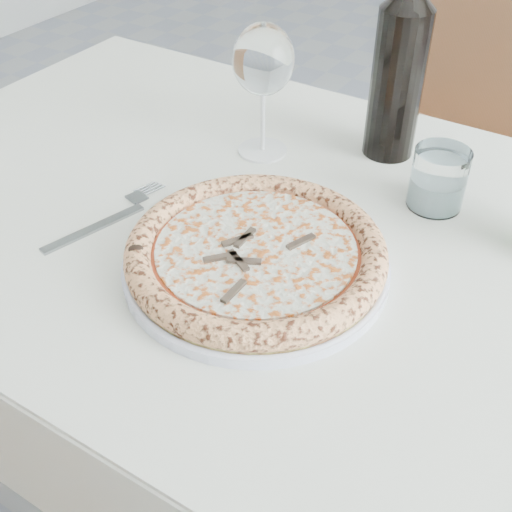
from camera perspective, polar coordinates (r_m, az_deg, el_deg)
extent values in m
cube|color=slate|center=(1.57, 1.87, -14.40)|extent=(5.00, 6.00, 0.02)
cube|color=brown|center=(0.86, 3.61, 1.19)|extent=(1.27, 0.74, 0.04)
cube|color=silver|center=(0.84, 3.67, 2.42)|extent=(1.33, 0.80, 0.01)
cube|color=silver|center=(1.21, 12.79, 7.47)|extent=(1.32, 0.01, 0.22)
cube|color=silver|center=(0.72, -13.45, -21.10)|extent=(1.32, 0.01, 0.22)
cylinder|color=brown|center=(1.55, -9.87, 3.09)|extent=(0.06, 0.06, 0.71)
cube|color=brown|center=(1.62, 14.59, 7.94)|extent=(0.55, 0.55, 0.04)
cube|color=brown|center=(1.68, 20.11, 17.64)|extent=(0.46, 0.14, 0.46)
cylinder|color=brown|center=(1.54, 15.17, -5.01)|extent=(0.04, 0.04, 0.43)
cylinder|color=brown|center=(1.97, 11.94, 6.34)|extent=(0.04, 0.04, 0.43)
cylinder|color=brown|center=(1.70, 4.22, 1.41)|extent=(0.04, 0.04, 0.43)
cylinder|color=white|center=(0.77, 0.00, -0.75)|extent=(0.32, 0.32, 0.01)
torus|color=white|center=(0.77, 0.00, -0.46)|extent=(0.32, 0.32, 0.01)
cylinder|color=tan|center=(0.76, 0.00, 0.00)|extent=(0.30, 0.30, 0.01)
torus|color=#ECA166|center=(0.76, 0.00, 0.47)|extent=(0.31, 0.31, 0.03)
cylinder|color=#B03F20|center=(0.76, 0.00, 0.47)|extent=(0.26, 0.26, 0.00)
cylinder|color=silver|center=(0.75, 0.00, 0.65)|extent=(0.24, 0.24, 0.00)
cube|color=#32231C|center=(0.74, 1.98, 0.13)|extent=(0.04, 0.01, 0.00)
cube|color=#32231C|center=(0.77, 3.47, 1.65)|extent=(0.03, 0.04, 0.00)
cube|color=#32231C|center=(0.80, 1.63, 3.73)|extent=(0.02, 0.04, 0.00)
cube|color=#32231C|center=(0.78, -1.39, 2.31)|extent=(0.04, 0.02, 0.00)
cube|color=#32231C|center=(0.76, -4.09, 1.22)|extent=(0.04, 0.02, 0.00)
cube|color=#32231C|center=(0.71, -4.19, -1.64)|extent=(0.02, 0.04, 0.00)
cube|color=#32231C|center=(0.72, 0.34, -1.12)|extent=(0.03, 0.04, 0.00)
cube|color=slate|center=(0.86, -14.31, 2.34)|extent=(0.05, 0.15, 0.00)
cube|color=slate|center=(0.91, -10.42, 5.24)|extent=(0.03, 0.03, 0.00)
cylinder|color=slate|center=(0.93, -9.72, 6.25)|extent=(0.00, 0.04, 0.00)
cylinder|color=slate|center=(0.93, -9.42, 6.14)|extent=(0.00, 0.04, 0.00)
cylinder|color=slate|center=(0.92, -9.12, 6.03)|extent=(0.00, 0.04, 0.00)
cylinder|color=slate|center=(0.92, -8.82, 5.92)|extent=(0.00, 0.04, 0.00)
cylinder|color=silver|center=(1.00, 0.59, 9.39)|extent=(0.08, 0.08, 0.00)
cylinder|color=silver|center=(0.98, 0.61, 12.03)|extent=(0.01, 0.01, 0.10)
ellipsoid|color=white|center=(0.94, 0.65, 17.05)|extent=(0.09, 0.09, 0.10)
cylinder|color=white|center=(0.89, 15.91, 6.62)|extent=(0.07, 0.07, 0.08)
cylinder|color=silver|center=(0.90, 15.69, 5.53)|extent=(0.07, 0.07, 0.04)
cylinder|color=black|center=(0.97, 12.38, 14.61)|extent=(0.08, 0.08, 0.22)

